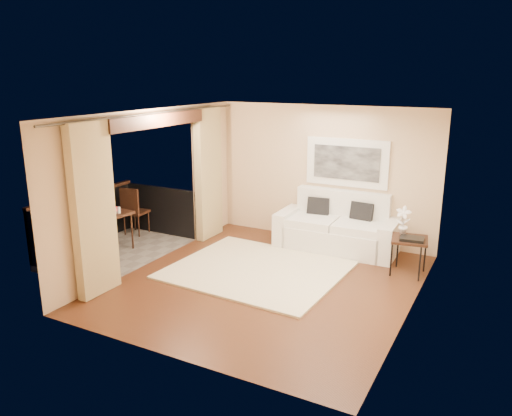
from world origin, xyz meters
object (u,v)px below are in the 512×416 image
Objects in this scene: balcony_chair_far at (133,208)px; balcony_chair_near at (82,234)px; sofa at (338,229)px; side_table at (410,242)px; orchid at (403,221)px; bistro_table at (111,216)px; ice_bucket at (108,205)px.

balcony_chair_far reaches higher than balcony_chair_near.
side_table is (1.47, -0.66, 0.19)m from sofa.
orchid is 5.31m from bistro_table.
orchid is 2.45× the size of ice_bucket.
balcony_chair_far is 1.07× the size of balcony_chair_near.
ice_bucket reaches higher than side_table.
balcony_chair_near is (0.03, -0.76, -0.13)m from bistro_table.
ice_bucket is at bearing 146.95° from bistro_table.
bistro_table is 0.26m from ice_bucket.
orchid is 0.52× the size of balcony_chair_near.
bistro_table is 0.80× the size of balcony_chair_near.
orchid is at bearing -22.62° from sofa.
sofa reaches higher than side_table.
balcony_chair_near is (-5.02, -2.38, -0.33)m from orchid.
bistro_table is 0.97m from balcony_chair_far.
orchid is at bearing 136.76° from side_table.
ice_bucket is (-0.19, 0.86, 0.31)m from balcony_chair_near.
sofa is 3.02× the size of bistro_table.
sofa is at bearing -168.65° from balcony_chair_far.
balcony_chair_near is (0.32, -1.68, -0.04)m from balcony_chair_far.
bistro_table is at bearing 102.09° from balcony_chair_far.
bistro_table is 0.74× the size of balcony_chair_far.
side_table is at bearing 14.32° from ice_bucket.
sofa is 1.62m from side_table.
balcony_chair_near is at bearing -154.62° from orchid.
balcony_chair_near is at bearing -156.72° from side_table.
sofa reaches higher than balcony_chair_far.
balcony_chair_far is 5.09× the size of ice_bucket.
sofa reaches higher than balcony_chair_near.
balcony_chair_far is (-0.29, 0.92, -0.08)m from bistro_table.
bistro_table is (-3.74, -2.13, 0.29)m from sofa.
balcony_chair_far reaches higher than side_table.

